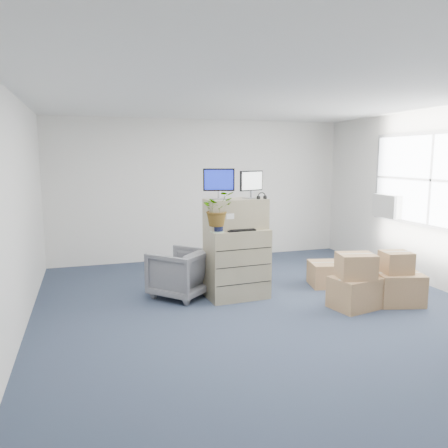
{
  "coord_description": "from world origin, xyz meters",
  "views": [
    {
      "loc": [
        -2.23,
        -5.04,
        2.06
      ],
      "look_at": [
        -0.5,
        0.4,
        1.18
      ],
      "focal_mm": 35.0,
      "sensor_mm": 36.0,
      "label": 1
    }
  ],
  "objects": [
    {
      "name": "ground",
      "position": [
        0.0,
        0.0,
        0.0
      ],
      "size": [
        7.0,
        7.0,
        0.0
      ],
      "primitive_type": "plane",
      "color": "#242E42",
      "rests_on": "ground"
    },
    {
      "name": "wall_back",
      "position": [
        0.0,
        3.51,
        1.4
      ],
      "size": [
        6.0,
        0.02,
        2.8
      ],
      "primitive_type": "cube",
      "color": "silver",
      "rests_on": "ground"
    },
    {
      "name": "window",
      "position": [
        2.96,
        0.5,
        1.7
      ],
      "size": [
        0.07,
        2.72,
        1.52
      ],
      "color": "gray",
      "rests_on": "wall_right"
    },
    {
      "name": "ac_unit",
      "position": [
        2.87,
        1.4,
        1.2
      ],
      "size": [
        0.24,
        0.6,
        0.4
      ],
      "primitive_type": "cube",
      "color": "silver",
      "rests_on": "wall_right"
    },
    {
      "name": "filing_cabinet_lower",
      "position": [
        -0.16,
        0.85,
        0.51
      ],
      "size": [
        0.91,
        0.59,
        1.02
      ],
      "primitive_type": "cube",
      "rotation": [
        0.0,
        0.0,
        0.06
      ],
      "color": "gray",
      "rests_on": "ground"
    },
    {
      "name": "filing_cabinet_upper",
      "position": [
        -0.17,
        0.9,
        1.24
      ],
      "size": [
        0.9,
        0.49,
        0.44
      ],
      "primitive_type": "cube",
      "rotation": [
        0.0,
        0.0,
        0.06
      ],
      "color": "gray",
      "rests_on": "filing_cabinet_lower"
    },
    {
      "name": "monitor_left",
      "position": [
        -0.43,
        0.87,
        1.71
      ],
      "size": [
        0.44,
        0.23,
        0.44
      ],
      "rotation": [
        0.0,
        0.0,
        -0.28
      ],
      "color": "#99999E",
      "rests_on": "filing_cabinet_upper"
    },
    {
      "name": "monitor_right",
      "position": [
        0.07,
        0.9,
        1.69
      ],
      "size": [
        0.39,
        0.22,
        0.4
      ],
      "rotation": [
        0.0,
        0.0,
        0.34
      ],
      "color": "#99999E",
      "rests_on": "filing_cabinet_upper"
    },
    {
      "name": "headphones",
      "position": [
        0.18,
        0.76,
        1.49
      ],
      "size": [
        0.13,
        0.02,
        0.13
      ],
      "primitive_type": "torus",
      "rotation": [
        1.57,
        0.0,
        0.06
      ],
      "color": "black",
      "rests_on": "filing_cabinet_upper"
    },
    {
      "name": "keyboard",
      "position": [
        -0.16,
        0.71,
        1.03
      ],
      "size": [
        0.43,
        0.2,
        0.02
      ],
      "primitive_type": "cube",
      "rotation": [
        0.0,
        0.0,
        0.06
      ],
      "color": "black",
      "rests_on": "filing_cabinet_lower"
    },
    {
      "name": "mouse",
      "position": [
        0.19,
        0.75,
        1.04
      ],
      "size": [
        0.1,
        0.08,
        0.03
      ],
      "primitive_type": "ellipsoid",
      "rotation": [
        0.0,
        0.0,
        -0.27
      ],
      "color": "silver",
      "rests_on": "filing_cabinet_lower"
    },
    {
      "name": "water_bottle",
      "position": [
        -0.07,
        0.89,
        1.14
      ],
      "size": [
        0.07,
        0.07,
        0.24
      ],
      "primitive_type": "cylinder",
      "color": "gray",
      "rests_on": "filing_cabinet_lower"
    },
    {
      "name": "phone_dock",
      "position": [
        -0.23,
        0.88,
        1.06
      ],
      "size": [
        0.06,
        0.05,
        0.12
      ],
      "rotation": [
        0.0,
        0.0,
        0.06
      ],
      "color": "silver",
      "rests_on": "filing_cabinet_lower"
    },
    {
      "name": "external_drive",
      "position": [
        0.15,
        1.02,
        1.05
      ],
      "size": [
        0.23,
        0.19,
        0.06
      ],
      "primitive_type": "cube",
      "rotation": [
        0.0,
        0.0,
        0.16
      ],
      "color": "black",
      "rests_on": "filing_cabinet_lower"
    },
    {
      "name": "tissue_box",
      "position": [
        0.13,
        0.99,
        1.12
      ],
      "size": [
        0.22,
        0.12,
        0.08
      ],
      "primitive_type": "cube",
      "rotation": [
        0.0,
        0.0,
        -0.08
      ],
      "color": "#45A8ED",
      "rests_on": "external_drive"
    },
    {
      "name": "potted_plant",
      "position": [
        -0.5,
        0.71,
        1.29
      ],
      "size": [
        0.57,
        0.6,
        0.46
      ],
      "rotation": [
        0.0,
        0.0,
        0.06
      ],
      "color": "#A2C19B",
      "rests_on": "filing_cabinet_lower"
    },
    {
      "name": "office_chair",
      "position": [
        -0.95,
        1.15,
        0.39
      ],
      "size": [
        1.04,
        1.03,
        0.78
      ],
      "primitive_type": "imported",
      "rotation": [
        0.0,
        0.0,
        3.89
      ],
      "color": "#57565B",
      "rests_on": "ground"
    },
    {
      "name": "cardboard_boxes",
      "position": [
        1.53,
        0.15,
        0.29
      ],
      "size": [
        1.41,
        1.72,
        0.77
      ],
      "color": "#99694A",
      "rests_on": "ground"
    }
  ]
}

